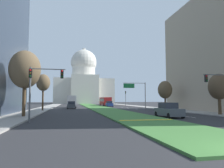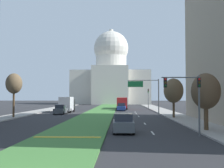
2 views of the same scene
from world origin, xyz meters
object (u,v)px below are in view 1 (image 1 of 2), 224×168
object	(u,v)px
box_truck_delivery	(72,101)
city_bus	(105,101)
overhead_guide_sign	(137,90)
street_tree_left_mid	(43,83)
capitol_building	(84,83)
street_tree_left_near	(25,70)
street_tree_right_near	(219,87)
traffic_light_near_right	(222,86)
traffic_light_far_right	(126,96)
sedan_lead_stopped	(169,110)
sedan_distant	(109,104)
traffic_light_near_left	(40,82)
sedan_midblock	(71,105)
street_tree_right_mid	(165,90)

from	to	relation	value
box_truck_delivery	city_bus	bearing A→B (deg)	52.00
overhead_guide_sign	street_tree_left_mid	xyz separation A→B (m)	(-21.36, -8.94, 0.63)
capitol_building	street_tree_left_near	size ratio (longest dim) A/B	3.93
street_tree_left_near	street_tree_right_near	world-z (taller)	street_tree_left_near
capitol_building	street_tree_right_near	distance (m)	95.02
traffic_light_near_right	traffic_light_far_right	xyz separation A→B (m)	(0.84, 46.21, -0.48)
street_tree_left_near	box_truck_delivery	distance (m)	29.98
sedan_lead_stopped	street_tree_right_near	bearing A→B (deg)	8.04
overhead_guide_sign	sedan_distant	size ratio (longest dim) A/B	1.50
sedan_lead_stopped	box_truck_delivery	bearing A→B (deg)	109.56
street_tree_left_near	street_tree_right_near	distance (m)	25.54
traffic_light_near_left	box_truck_delivery	distance (m)	35.67
street_tree_right_near	traffic_light_near_left	bearing A→B (deg)	-169.30
street_tree_right_near	sedan_midblock	size ratio (longest dim) A/B	1.34
traffic_light_near_right	sedan_distant	size ratio (longest dim) A/B	1.20
overhead_guide_sign	sedan_midblock	xyz separation A→B (m)	(-16.04, 0.61, -3.83)
traffic_light_near_left	traffic_light_near_right	size ratio (longest dim) A/B	1.00
traffic_light_far_right	sedan_midblock	distance (m)	25.28
traffic_light_near_left	box_truck_delivery	bearing A→B (deg)	84.87
traffic_light_near_left	traffic_light_near_right	distance (m)	20.33
street_tree_right_near	sedan_midblock	distance (m)	32.07
capitol_building	sedan_lead_stopped	bearing A→B (deg)	-87.28
traffic_light_near_right	box_truck_delivery	xyz separation A→B (m)	(-17.12, 34.63, -2.12)
traffic_light_far_right	box_truck_delivery	bearing A→B (deg)	-147.20
street_tree_right_mid	sedan_lead_stopped	world-z (taller)	street_tree_right_mid
street_tree_right_mid	traffic_light_near_left	bearing A→B (deg)	-138.15
street_tree_left_mid	sedan_distant	world-z (taller)	street_tree_left_mid
street_tree_right_mid	street_tree_left_mid	bearing A→B (deg)	-179.56
sedan_distant	capitol_building	bearing A→B (deg)	94.42
traffic_light_near_right	street_tree_right_near	world-z (taller)	street_tree_right_near
overhead_guide_sign	street_tree_left_mid	world-z (taller)	street_tree_left_mid
overhead_guide_sign	traffic_light_near_left	bearing A→B (deg)	-123.58
traffic_light_near_left	overhead_guide_sign	size ratio (longest dim) A/B	0.80
traffic_light_near_left	street_tree_right_mid	size ratio (longest dim) A/B	0.85
street_tree_left_near	sedan_midblock	bearing A→B (deg)	75.98
street_tree_right_mid	box_truck_delivery	xyz separation A→B (m)	(-19.29, 15.33, -2.54)
sedan_midblock	street_tree_left_near	bearing A→B (deg)	-104.02
capitol_building	street_tree_left_near	distance (m)	92.90
street_tree_left_mid	street_tree_right_mid	distance (m)	24.68
box_truck_delivery	street_tree_left_mid	bearing A→B (deg)	-109.09
traffic_light_far_right	street_tree_left_near	distance (m)	47.21
capitol_building	traffic_light_far_right	size ratio (longest dim) A/B	6.17
street_tree_right_near	box_truck_delivery	distance (m)	36.85
traffic_light_near_right	sedan_distant	xyz separation A→B (m)	(-5.79, 40.94, -2.97)
overhead_guide_sign	sedan_lead_stopped	bearing A→B (deg)	-99.94
traffic_light_far_right	traffic_light_near_right	bearing A→B (deg)	-91.05
traffic_light_near_left	street_tree_left_mid	size ratio (longest dim) A/B	0.75
street_tree_left_mid	city_bus	xyz separation A→B (m)	(16.85, 30.21, -3.52)
capitol_building	overhead_guide_sign	distance (m)	70.21
traffic_light_near_right	sedan_distant	bearing A→B (deg)	98.05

